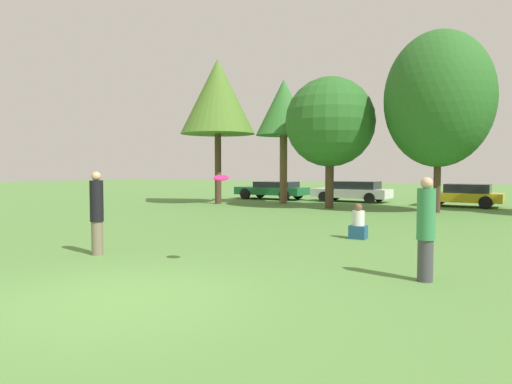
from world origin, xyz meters
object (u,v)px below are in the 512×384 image
(bystander_sitting, at_px, (358,225))
(tree_3, at_px, (439,99))
(person_thrower, at_px, (97,212))
(frisbee, at_px, (221,178))
(tree_2, at_px, (330,122))
(parked_car_green, at_px, (273,189))
(parked_car_yellow, at_px, (463,195))
(tree_0, at_px, (218,97))
(tree_1, at_px, (284,109))
(person_catcher, at_px, (426,229))
(parked_car_white, at_px, (353,191))

(bystander_sitting, relative_size, tree_3, 0.12)
(person_thrower, bearing_deg, frisbee, -3.85)
(bystander_sitting, xyz_separation_m, tree_2, (-4.14, 8.90, 3.80))
(parked_car_green, height_order, parked_car_yellow, parked_car_yellow)
(bystander_sitting, bearing_deg, tree_0, 140.61)
(frisbee, bearing_deg, tree_2, 101.89)
(tree_1, height_order, tree_3, tree_3)
(tree_1, bearing_deg, tree_3, -9.47)
(bystander_sitting, bearing_deg, frisbee, -104.12)
(bystander_sitting, relative_size, tree_0, 0.12)
(tree_1, bearing_deg, parked_car_green, 126.58)
(tree_2, bearing_deg, bystander_sitting, -65.04)
(tree_0, distance_m, parked_car_yellow, 13.88)
(person_catcher, xyz_separation_m, tree_0, (-12.96, 12.78, 4.96))
(parked_car_white, bearing_deg, tree_0, 42.49)
(parked_car_green, bearing_deg, parked_car_white, -174.62)
(person_thrower, height_order, parked_car_yellow, person_thrower)
(person_catcher, distance_m, tree_1, 18.19)
(parked_car_green, xyz_separation_m, parked_car_yellow, (11.13, -0.35, -0.02))
(person_catcher, distance_m, parked_car_yellow, 17.32)
(tree_2, relative_size, parked_car_yellow, 1.65)
(frisbee, relative_size, tree_0, 0.04)
(frisbee, distance_m, tree_3, 14.58)
(person_thrower, relative_size, frisbee, 6.07)
(tree_2, bearing_deg, tree_1, 153.55)
(frisbee, relative_size, parked_car_green, 0.07)
(person_thrower, relative_size, parked_car_white, 0.42)
(person_thrower, relative_size, tree_0, 0.23)
(bystander_sitting, height_order, tree_0, tree_0)
(frisbee, height_order, parked_car_white, frisbee)
(bystander_sitting, distance_m, tree_1, 13.79)
(parked_car_white, distance_m, parked_car_yellow, 6.02)
(tree_0, distance_m, parked_car_white, 9.52)
(person_catcher, bearing_deg, parked_car_green, -64.56)
(tree_2, relative_size, parked_car_green, 1.38)
(frisbee, xyz_separation_m, parked_car_green, (-8.43, 18.43, -1.12))
(frisbee, height_order, tree_0, tree_0)
(tree_2, height_order, tree_3, tree_3)
(frisbee, distance_m, bystander_sitting, 5.24)
(person_catcher, distance_m, bystander_sitting, 4.80)
(parked_car_white, bearing_deg, tree_1, 50.14)
(tree_2, xyz_separation_m, parked_car_green, (-5.52, 4.63, -3.56))
(parked_car_green, xyz_separation_m, parked_car_white, (5.16, 0.31, 0.00))
(tree_0, distance_m, tree_2, 6.63)
(frisbee, height_order, parked_car_yellow, frisbee)
(person_catcher, distance_m, parked_car_green, 21.38)
(frisbee, bearing_deg, tree_1, 111.91)
(tree_1, relative_size, parked_car_white, 1.53)
(tree_3, distance_m, parked_car_yellow, 5.96)
(bystander_sitting, relative_size, tree_1, 0.14)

